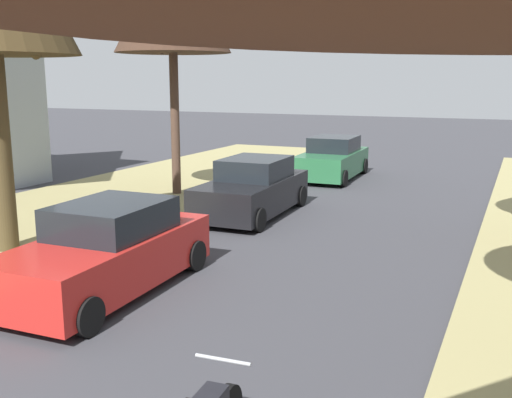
{
  "coord_description": "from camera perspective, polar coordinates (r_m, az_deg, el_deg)",
  "views": [
    {
      "loc": [
        4.43,
        -0.43,
        3.71
      ],
      "look_at": [
        0.18,
        8.91,
        1.63
      ],
      "focal_mm": 41.54,
      "sensor_mm": 36.0,
      "label": 1
    }
  ],
  "objects": [
    {
      "name": "parked_sedan_red",
      "position": [
        10.81,
        -14.1,
        -4.92
      ],
      "size": [
        2.06,
        4.46,
        1.57
      ],
      "color": "red",
      "rests_on": "ground"
    },
    {
      "name": "parked_sedan_green",
      "position": [
        22.72,
        7.38,
        3.81
      ],
      "size": [
        2.06,
        4.46,
        1.57
      ],
      "color": "#28663D",
      "rests_on": "ground"
    },
    {
      "name": "parked_sedan_black",
      "position": [
        16.38,
        -0.32,
        0.96
      ],
      "size": [
        2.06,
        4.46,
        1.57
      ],
      "color": "black",
      "rests_on": "ground"
    }
  ]
}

